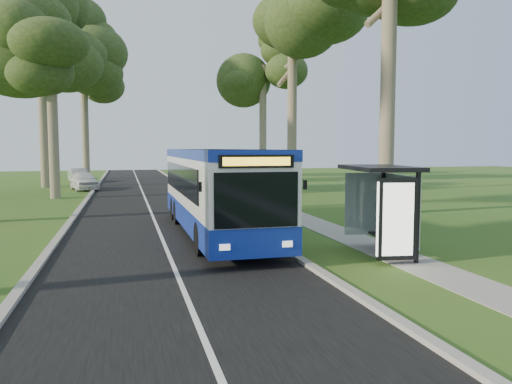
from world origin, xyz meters
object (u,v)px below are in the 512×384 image
Objects in this scene: bus_shelter at (391,193)px; car_silver at (78,175)px; bus at (215,190)px; car_white at (84,181)px; litter_bin at (264,206)px; bus_stop_sign at (284,192)px.

bus_shelter reaches higher than car_silver.
car_white is (-6.22, 22.00, -0.91)m from bus.
bus_shelter is 38.05m from car_silver.
litter_bin is 0.21× the size of car_white.
bus_stop_sign reaches higher than bus_shelter.
bus_stop_sign is 25.85m from car_white.
bus_stop_sign is at bearing -54.54° from bus.
bus is at bearing 132.65° from bus_stop_sign.
bus reaches higher than car_white.
bus is at bearing -88.03° from car_white.
bus_stop_sign is 0.67× the size of car_white.
bus_shelter reaches higher than car_white.
bus_shelter is (2.41, -2.61, 0.14)m from bus_stop_sign.
bus reaches higher than bus_shelter.
litter_bin is at bearing 86.33° from bus_stop_sign.
bus_shelter is at bearing -82.77° from car_white.
litter_bin is 19.81m from car_white.
bus_shelter is at bearing -50.81° from bus.
bus_stop_sign is at bearing 141.03° from bus_shelter.
car_white is at bearing 115.16° from bus_stop_sign.
litter_bin is at bearing 104.62° from bus_shelter.
bus_stop_sign is at bearing -88.45° from car_silver.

